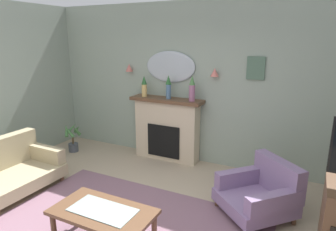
% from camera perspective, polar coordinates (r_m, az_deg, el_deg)
% --- Properties ---
extents(wall_back, '(6.96, 0.10, 2.83)m').
position_cam_1_polar(wall_back, '(5.29, 6.12, 5.95)').
color(wall_back, '#93A393').
rests_on(wall_back, ground).
extents(fireplace, '(1.36, 0.36, 1.16)m').
position_cam_1_polar(fireplace, '(5.50, -0.25, -2.69)').
color(fireplace, beige).
rests_on(fireplace, ground).
extents(mantel_vase_left, '(0.10, 0.10, 0.38)m').
position_cam_1_polar(mantel_vase_left, '(5.51, -4.59, 5.67)').
color(mantel_vase_left, tan).
rests_on(mantel_vase_left, fireplace).
extents(mantel_vase_right, '(0.10, 0.10, 0.42)m').
position_cam_1_polar(mantel_vase_right, '(5.26, 0.09, 5.63)').
color(mantel_vase_right, '#4C7093').
rests_on(mantel_vase_right, fireplace).
extents(mantel_vase_centre, '(0.11, 0.11, 0.44)m').
position_cam_1_polar(mantel_vase_centre, '(5.08, 4.65, 5.15)').
color(mantel_vase_centre, '#9E6084').
rests_on(mantel_vase_centre, fireplace).
extents(wall_mirror, '(0.96, 0.06, 0.56)m').
position_cam_1_polar(wall_mirror, '(5.40, 0.43, 9.35)').
color(wall_mirror, '#B2BCC6').
extents(wall_sconce_left, '(0.14, 0.14, 0.14)m').
position_cam_1_polar(wall_sconce_left, '(5.78, -7.47, 9.09)').
color(wall_sconce_left, '#D17066').
extents(wall_sconce_right, '(0.14, 0.14, 0.14)m').
position_cam_1_polar(wall_sconce_right, '(5.04, 8.96, 8.21)').
color(wall_sconce_right, '#D17066').
extents(framed_picture, '(0.28, 0.03, 0.36)m').
position_cam_1_polar(framed_picture, '(4.93, 16.51, 8.70)').
color(framed_picture, '#4C6B56').
extents(coffee_table, '(1.10, 0.60, 0.45)m').
position_cam_1_polar(coffee_table, '(3.41, -12.37, -18.16)').
color(coffee_table, brown).
rests_on(coffee_table, ground).
extents(armchair_by_coffee_table, '(1.14, 1.15, 0.71)m').
position_cam_1_polar(armchair_by_coffee_table, '(4.09, 17.48, -13.84)').
color(armchair_by_coffee_table, gray).
rests_on(armchair_by_coffee_table, ground).
extents(potted_plant_small_fern, '(0.36, 0.37, 0.58)m').
position_cam_1_polar(potted_plant_small_fern, '(6.22, -17.83, -4.17)').
color(potted_plant_small_fern, '#474C56').
rests_on(potted_plant_small_fern, ground).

